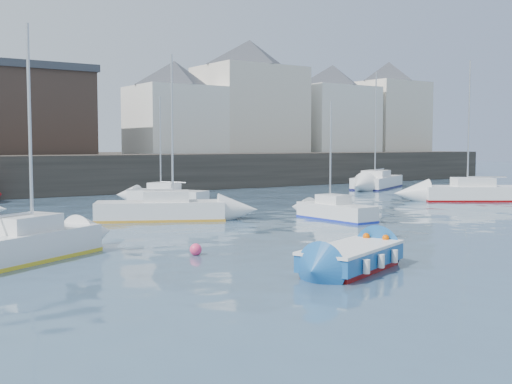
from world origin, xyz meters
TOP-DOWN VIEW (x-y plane):
  - water at (0.00, 0.00)m, footprint 220.00×220.00m
  - quay_wall at (0.00, 35.00)m, footprint 90.00×5.00m
  - land_strip at (0.00, 53.00)m, footprint 90.00×32.00m
  - bldg_east_a at (20.00, 42.00)m, footprint 13.36×13.36m
  - bldg_east_b at (31.00, 41.50)m, footprint 11.88×11.88m
  - bldg_east_c at (40.00, 41.50)m, footprint 11.14×11.14m
  - bldg_east_d at (11.00, 41.50)m, footprint 11.14×11.14m
  - blue_dinghy at (-4.48, 0.47)m, footprint 4.39×3.05m
  - sailboat_a at (-12.31, 7.76)m, footprint 6.15×4.57m
  - sailboat_b at (-3.41, 15.49)m, footprint 6.67×4.78m
  - sailboat_c at (3.96, 10.62)m, footprint 1.58×4.59m
  - sailboat_d at (19.18, 13.35)m, footprint 7.43×6.11m
  - sailboat_f at (1.10, 23.70)m, footprint 4.13×5.45m
  - sailboat_g at (22.90, 26.37)m, footprint 8.13×5.99m
  - buoy_near at (-6.97, 5.61)m, footprint 0.42×0.42m
  - buoy_mid at (1.75, 5.43)m, footprint 0.42×0.42m
  - buoy_far at (-3.97, 19.78)m, footprint 0.40×0.40m

SIDE VIEW (x-z plane):
  - water at x=0.00m, z-range 0.00..0.00m
  - buoy_near at x=-6.97m, z-range -0.21..0.21m
  - buoy_mid at x=1.75m, z-range -0.21..0.21m
  - buoy_far at x=-3.97m, z-range -0.20..0.20m
  - blue_dinghy at x=-4.48m, z-range 0.04..0.81m
  - sailboat_c at x=3.96m, z-range -2.54..3.45m
  - sailboat_f at x=1.10m, z-range -2.97..3.94m
  - sailboat_b at x=-3.41m, z-range -3.61..4.69m
  - sailboat_a at x=-12.31m, z-range -3.34..4.43m
  - sailboat_g at x=22.90m, z-range -4.43..5.56m
  - sailboat_d at x=19.18m, z-range -4.14..5.28m
  - land_strip at x=0.00m, z-range 0.00..2.80m
  - quay_wall at x=0.00m, z-range 0.00..3.00m
  - bldg_east_d at x=11.00m, z-range 2.89..11.84m
  - bldg_east_b at x=31.00m, z-range 2.89..12.84m
  - bldg_east_c at x=40.00m, z-range 2.90..13.85m
  - bldg_east_a at x=20.00m, z-range 2.91..14.71m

